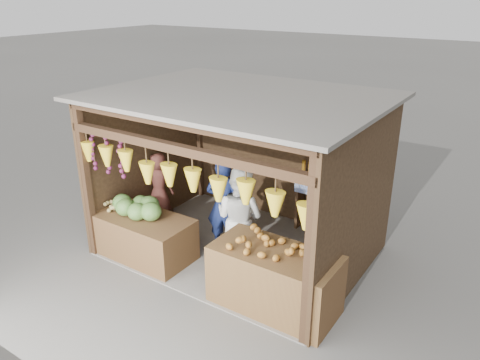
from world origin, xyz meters
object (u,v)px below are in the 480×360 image
woman_standing (240,218)px  vendor_seated (159,182)px  counter_right (274,280)px  counter_left (143,236)px  man_standing (224,205)px

woman_standing → vendor_seated: woman_standing is taller
counter_right → woman_standing: 1.24m
counter_left → woman_standing: woman_standing is taller
vendor_seated → counter_left: bearing=115.0°
counter_right → woman_standing: size_ratio=1.03×
vendor_seated → woman_standing: bearing=167.6°
counter_left → man_standing: 1.43m
counter_left → counter_right: 2.47m
counter_right → woman_standing: bearing=147.5°
counter_left → vendor_seated: vendor_seated is taller
counter_left → woman_standing: bearing=23.3°
counter_right → man_standing: 1.78m
counter_left → man_standing: (0.99, 0.92, 0.46)m
counter_left → woman_standing: (1.49, 0.64, 0.49)m
woman_standing → man_standing: bearing=-28.1°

